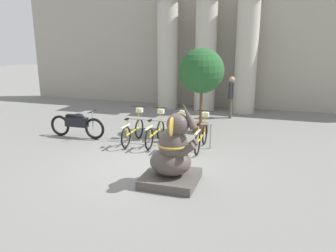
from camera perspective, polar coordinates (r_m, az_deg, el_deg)
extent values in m
plane|color=slate|center=(8.65, -3.84, -7.02)|extent=(60.00, 60.00, 0.00)
cube|color=#A39E8E|center=(16.35, 7.32, 13.90)|extent=(20.00, 0.20, 6.00)
cylinder|color=#BCB7A8|center=(15.83, -0.06, 12.18)|extent=(0.96, 0.96, 5.00)
cylinder|color=#BCB7A8|center=(15.38, 6.56, 12.01)|extent=(0.96, 0.96, 5.00)
cylinder|color=#BCB7A8|center=(15.13, 13.48, 11.67)|extent=(0.96, 0.96, 5.00)
cylinder|color=gray|center=(10.76, -6.99, -0.62)|extent=(0.05, 0.05, 0.75)
cylinder|color=gray|center=(9.97, 7.41, -1.87)|extent=(0.05, 0.05, 0.75)
cylinder|color=gray|center=(10.19, -0.07, 0.80)|extent=(2.82, 0.04, 0.04)
torus|color=black|center=(10.99, -5.03, -0.46)|extent=(0.05, 0.67, 0.67)
torus|color=black|center=(10.05, -7.34, -1.96)|extent=(0.05, 0.67, 0.67)
cube|color=yellow|center=(10.50, -6.14, -0.91)|extent=(0.04, 0.96, 0.04)
cube|color=silver|center=(9.96, -7.40, -0.02)|extent=(0.06, 0.56, 0.03)
cylinder|color=yellow|center=(10.07, -7.15, -0.36)|extent=(0.03, 0.03, 0.53)
cube|color=black|center=(10.00, -7.20, 1.22)|extent=(0.08, 0.18, 0.04)
cylinder|color=yellow|center=(10.86, -5.16, 1.43)|extent=(0.03, 0.03, 0.76)
cylinder|color=black|center=(10.78, -5.20, 3.39)|extent=(0.48, 0.03, 0.03)
cube|color=silver|center=(10.89, -4.99, 2.77)|extent=(0.20, 0.16, 0.14)
torus|color=black|center=(10.77, -1.31, -0.71)|extent=(0.05, 0.67, 0.67)
torus|color=black|center=(9.81, -3.30, -2.28)|extent=(0.05, 0.67, 0.67)
cube|color=yellow|center=(10.27, -2.26, -1.19)|extent=(0.04, 0.96, 0.04)
cube|color=silver|center=(9.72, -3.33, -0.30)|extent=(0.06, 0.56, 0.03)
cylinder|color=yellow|center=(9.83, -3.12, -0.64)|extent=(0.03, 0.03, 0.53)
cube|color=black|center=(9.76, -3.14, 0.98)|extent=(0.08, 0.18, 0.04)
cylinder|color=yellow|center=(10.64, -1.39, 1.20)|extent=(0.03, 0.03, 0.76)
cylinder|color=black|center=(10.55, -1.40, 3.21)|extent=(0.48, 0.03, 0.03)
cube|color=silver|center=(10.68, -1.22, 2.58)|extent=(0.20, 0.16, 0.14)
torus|color=black|center=(10.56, 2.50, -1.03)|extent=(0.05, 0.67, 0.67)
torus|color=black|center=(9.59, 0.85, -2.67)|extent=(0.05, 0.67, 0.67)
cube|color=yellow|center=(10.06, 1.72, -1.54)|extent=(0.04, 0.96, 0.04)
cube|color=silver|center=(9.49, 0.86, -0.65)|extent=(0.06, 0.56, 0.03)
cylinder|color=yellow|center=(9.60, 1.03, -0.99)|extent=(0.03, 0.03, 0.53)
cube|color=black|center=(9.53, 1.03, 0.66)|extent=(0.08, 0.18, 0.04)
cylinder|color=yellow|center=(10.43, 2.47, 0.92)|extent=(0.03, 0.03, 0.76)
cylinder|color=black|center=(10.34, 2.49, 2.96)|extent=(0.48, 0.03, 0.03)
cube|color=silver|center=(10.47, 2.63, 2.32)|extent=(0.20, 0.16, 0.14)
torus|color=black|center=(10.37, 6.41, -1.41)|extent=(0.05, 0.67, 0.67)
torus|color=black|center=(9.38, 5.13, -3.12)|extent=(0.05, 0.67, 0.67)
cube|color=yellow|center=(9.86, 5.81, -1.94)|extent=(0.04, 0.96, 0.04)
cube|color=silver|center=(9.28, 5.18, -1.06)|extent=(0.06, 0.56, 0.03)
cylinder|color=yellow|center=(9.40, 5.30, -1.40)|extent=(0.03, 0.03, 0.53)
cube|color=black|center=(9.32, 5.34, 0.28)|extent=(0.08, 0.18, 0.04)
cylinder|color=yellow|center=(10.24, 6.43, 0.58)|extent=(0.03, 0.03, 0.76)
cylinder|color=black|center=(10.15, 6.49, 2.66)|extent=(0.48, 0.03, 0.03)
cube|color=silver|center=(10.28, 6.57, 2.00)|extent=(0.20, 0.16, 0.14)
cube|color=#4C4742|center=(7.66, 0.43, -9.13)|extent=(1.24, 1.24, 0.21)
ellipsoid|color=#4C423D|center=(7.50, 0.44, -6.25)|extent=(0.95, 0.84, 0.62)
ellipsoid|color=#4C423D|center=(7.35, 0.87, -3.23)|extent=(0.67, 0.62, 0.79)
sphere|color=#4C423D|center=(7.18, 1.74, 0.32)|extent=(0.51, 0.51, 0.51)
ellipsoid|color=#B79333|center=(7.44, 1.77, 0.82)|extent=(0.08, 0.36, 0.43)
ellipsoid|color=#B79333|center=(6.97, 0.64, -0.13)|extent=(0.08, 0.36, 0.43)
cone|color=#4C423D|center=(7.08, 3.50, 1.88)|extent=(0.43, 0.18, 0.63)
cylinder|color=#4C423D|center=(7.42, 3.47, -3.74)|extent=(0.50, 0.17, 0.45)
cylinder|color=#4C423D|center=(7.17, 2.91, -4.42)|extent=(0.50, 0.17, 0.45)
torus|color=#B79333|center=(7.35, 0.87, -3.23)|extent=(0.70, 0.70, 0.05)
torus|color=black|center=(11.12, -12.67, -0.45)|extent=(0.72, 0.09, 0.72)
torus|color=black|center=(11.83, -18.28, 0.07)|extent=(0.72, 0.09, 0.72)
cube|color=black|center=(11.42, -15.62, 0.69)|extent=(0.80, 0.22, 0.32)
ellipsoid|color=black|center=(11.32, -15.27, 1.64)|extent=(0.40, 0.20, 0.20)
cube|color=black|center=(11.47, -16.45, 1.72)|extent=(0.36, 0.18, 0.08)
cylinder|color=#99999E|center=(11.07, -12.98, 0.97)|extent=(0.04, 0.04, 0.56)
cylinder|color=black|center=(11.01, -13.07, 2.48)|extent=(0.03, 0.55, 0.03)
cylinder|color=brown|center=(14.18, 10.88, 3.18)|extent=(0.11, 0.11, 0.85)
cylinder|color=brown|center=(14.02, 10.79, 3.04)|extent=(0.11, 0.11, 0.85)
cube|color=#333338|center=(13.97, 10.98, 6.12)|extent=(0.20, 0.32, 0.64)
sphere|color=tan|center=(13.92, 11.07, 7.97)|extent=(0.23, 0.23, 0.23)
cylinder|color=#333338|center=(14.17, 11.09, 6.36)|extent=(0.07, 0.07, 0.58)
cylinder|color=#333338|center=(13.77, 10.89, 6.13)|extent=(0.07, 0.07, 0.58)
cylinder|color=brown|center=(11.75, 5.66, -0.30)|extent=(0.57, 0.57, 0.34)
cylinder|color=brown|center=(11.57, 5.75, 3.46)|extent=(0.10, 0.10, 1.24)
sphere|color=#235628|center=(11.40, 5.91, 9.55)|extent=(1.54, 1.54, 1.54)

